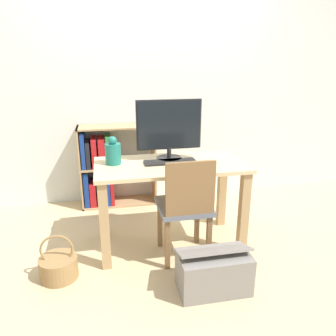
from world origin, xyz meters
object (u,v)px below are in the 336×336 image
Objects in this scene: monitor at (169,127)px; storage_box at (214,271)px; keyboard at (170,162)px; basket at (59,266)px; bookshelf at (105,169)px; vase at (113,152)px; chair at (186,205)px.

storage_box is at bearing -78.52° from monitor.
monitor is 0.28m from keyboard.
monitor is 1.35m from basket.
monitor is 0.61× the size of bookshelf.
vase is 0.26× the size of chair.
vase is at bearing 143.99° from chair.
monitor reaches higher than basket.
chair reaches higher than storage_box.
storage_box is (0.16, -0.67, -0.59)m from keyboard.
vase reaches higher than bookshelf.
monitor is at bearing 24.59° from basket.
monitor is 1.54× the size of basket.
keyboard is 1.20× the size of basket.
keyboard is at bearing 103.79° from storage_box.
keyboard is 1.15m from basket.
storage_box is (0.62, -0.72, -0.68)m from vase.
vase is at bearing -175.09° from monitor.
vase is 1.17m from storage_box.
chair is (0.51, -0.32, -0.35)m from vase.
chair is at bearing -32.26° from vase.
monitor is 1.14m from bookshelf.
monitor is 2.37× the size of vase.
bookshelf is 2.50× the size of basket.
storage_box is (0.68, -1.59, -0.26)m from bookshelf.
monitor reaches higher than storage_box.
keyboard is 0.38m from chair.
bookshelf is at bearing 113.35° from storage_box.
basket is at bearing -160.55° from keyboard.
monitor is 1.28× the size of keyboard.
basket is at bearing -106.95° from bookshelf.
monitor is at bearing -57.21° from bookshelf.
keyboard is at bearing 19.45° from basket.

